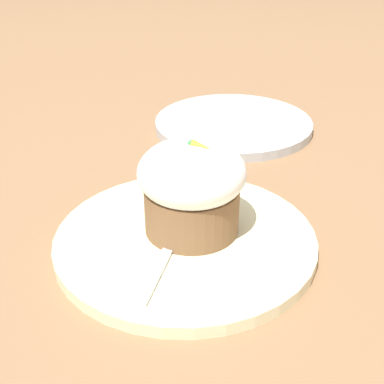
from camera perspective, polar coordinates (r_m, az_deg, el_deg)
The scene contains 5 objects.
ground_plane at distance 0.55m, azimuth -0.71°, elevation -5.74°, with size 4.00×4.00×0.00m, color #846042.
dessert_plate at distance 0.54m, azimuth -0.72°, elevation -5.18°, with size 0.26×0.26×0.01m.
carrot_cake at distance 0.52m, azimuth 0.00°, elevation 0.57°, with size 0.11×0.11×0.10m.
spoon at distance 0.52m, azimuth -2.29°, elevation -5.57°, with size 0.05×0.13×0.01m.
side_plate at distance 0.82m, azimuth 4.43°, elevation 7.22°, with size 0.24×0.24×0.01m.
Camera 1 is at (0.23, -0.38, 0.32)m, focal length 50.00 mm.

